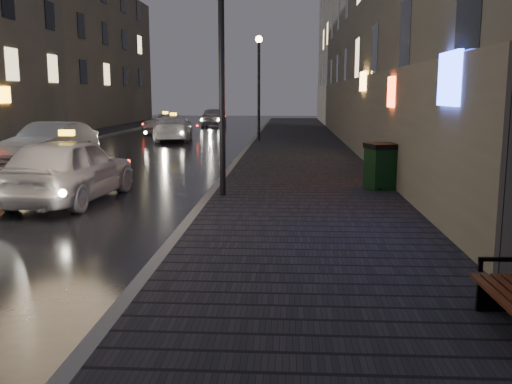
# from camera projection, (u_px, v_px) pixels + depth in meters

# --- Properties ---
(ground) EXTENTS (120.00, 120.00, 0.00)m
(ground) POSITION_uv_depth(u_px,v_px,m) (41.00, 280.00, 7.91)
(ground) COLOR black
(ground) RESTS_ON ground
(sidewalk) EXTENTS (4.60, 58.00, 0.15)m
(sidewalk) POSITION_uv_depth(u_px,v_px,m) (299.00, 144.00, 28.33)
(sidewalk) COLOR black
(sidewalk) RESTS_ON ground
(curb) EXTENTS (0.20, 58.00, 0.15)m
(curb) POSITION_uv_depth(u_px,v_px,m) (251.00, 144.00, 28.47)
(curb) COLOR slate
(curb) RESTS_ON ground
(sidewalk_far) EXTENTS (2.40, 58.00, 0.15)m
(sidewalk_far) POSITION_uv_depth(u_px,v_px,m) (52.00, 143.00, 29.06)
(sidewalk_far) COLOR black
(sidewalk_far) RESTS_ON ground
(curb_far) EXTENTS (0.20, 58.00, 0.15)m
(curb_far) POSITION_uv_depth(u_px,v_px,m) (76.00, 143.00, 28.98)
(curb_far) COLOR slate
(curb_far) RESTS_ON ground
(building_near) EXTENTS (1.80, 50.00, 13.00)m
(building_near) POSITION_uv_depth(u_px,v_px,m) (358.00, 20.00, 30.98)
(building_near) COLOR #605B54
(building_near) RESTS_ON ground
(building_far_c) EXTENTS (6.00, 22.00, 11.00)m
(building_far_c) POSITION_uv_depth(u_px,v_px,m) (81.00, 57.00, 46.12)
(building_far_c) COLOR #6B6051
(building_far_c) RESTS_ON ground
(lamp_near) EXTENTS (0.36, 0.36, 5.28)m
(lamp_near) POSITION_uv_depth(u_px,v_px,m) (222.00, 53.00, 13.11)
(lamp_near) COLOR black
(lamp_near) RESTS_ON sidewalk
(lamp_far) EXTENTS (0.36, 0.36, 5.28)m
(lamp_far) POSITION_uv_depth(u_px,v_px,m) (259.00, 75.00, 28.85)
(lamp_far) COLOR black
(lamp_far) RESTS_ON sidewalk
(trash_bin) EXTENTS (0.95, 0.95, 1.16)m
(trash_bin) POSITION_uv_depth(u_px,v_px,m) (382.00, 166.00, 14.53)
(trash_bin) COLOR black
(trash_bin) RESTS_ON sidewalk
(taxi_near) EXTENTS (2.19, 4.75, 1.58)m
(taxi_near) POSITION_uv_depth(u_px,v_px,m) (69.00, 169.00, 13.55)
(taxi_near) COLOR silver
(taxi_near) RESTS_ON ground
(car_left_mid) EXTENTS (2.13, 4.75, 1.51)m
(car_left_mid) POSITION_uv_depth(u_px,v_px,m) (51.00, 143.00, 21.01)
(car_left_mid) COLOR #A2A1A9
(car_left_mid) RESTS_ON ground
(taxi_mid) EXTENTS (2.54, 5.00, 1.39)m
(taxi_mid) POSITION_uv_depth(u_px,v_px,m) (174.00, 128.00, 31.10)
(taxi_mid) COLOR silver
(taxi_mid) RESTS_ON ground
(taxi_far) EXTENTS (2.48, 4.73, 1.27)m
(taxi_far) POSITION_uv_depth(u_px,v_px,m) (166.00, 123.00, 37.41)
(taxi_far) COLOR silver
(taxi_far) RESTS_ON ground
(car_far) EXTENTS (1.85, 4.37, 1.47)m
(car_far) POSITION_uv_depth(u_px,v_px,m) (214.00, 117.00, 44.75)
(car_far) COLOR gray
(car_far) RESTS_ON ground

